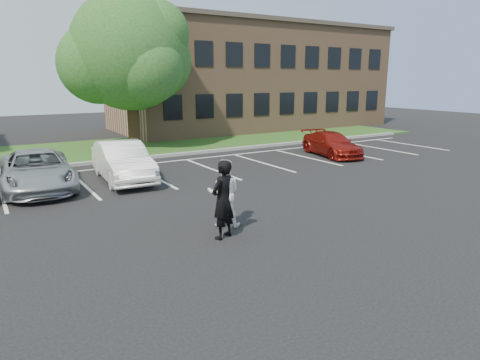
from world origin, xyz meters
The scene contains 11 objects.
ground_plane centered at (0.00, 0.00, 0.00)m, with size 90.00×90.00×0.00m, color black.
curb centered at (0.00, 12.00, 0.07)m, with size 40.00×0.30×0.15m, color gray.
grass_strip centered at (0.00, 16.00, 0.04)m, with size 44.00×8.00×0.08m, color #204719.
stall_lines centered at (1.40, 8.95, 0.01)m, with size 34.00×5.36×0.01m.
office_building centered at (14.00, 21.99, 4.16)m, with size 22.40×10.40×8.30m.
tree centered at (1.87, 15.83, 5.35)m, with size 7.80×7.20×8.80m.
man_black_suit centered at (-0.99, 0.22, 1.02)m, with size 0.74×0.49×2.04m, color black.
man_white_shirt centered at (-0.53, 0.99, 0.94)m, with size 0.92×0.71×1.88m, color white.
car_silver_minivan centered at (-4.37, 8.13, 0.72)m, with size 2.39×5.19×1.44m, color #B0B2B7.
car_white_sedan centered at (-1.26, 7.90, 0.78)m, with size 1.64×4.72×1.55m, color white.
car_red_compact centered at (9.90, 7.76, 0.62)m, with size 1.73×4.26×1.24m, color maroon.
Camera 1 is at (-6.08, -8.85, 4.00)m, focal length 32.00 mm.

